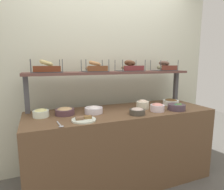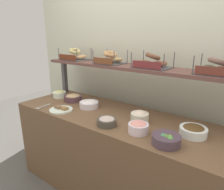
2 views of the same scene
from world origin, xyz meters
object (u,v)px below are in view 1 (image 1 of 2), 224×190
at_px(serving_spoon_near_plate, 60,125).
at_px(bagel_basket_sesame, 95,68).
at_px(bowl_cream_cheese, 94,110).
at_px(bagel_basket_cinnamon_raisin, 130,67).
at_px(bowl_tuna_salad, 137,111).
at_px(bowl_veggie_mix, 177,107).
at_px(bowl_lox_spread, 157,107).
at_px(bowl_chocolate_spread, 171,102).
at_px(bowl_egg_salad, 41,113).
at_px(bagel_basket_plain, 46,68).
at_px(bowl_potato_salad, 142,104).
at_px(bowl_hummus, 65,111).
at_px(serving_plate_white, 84,119).
at_px(bagel_basket_poppy, 164,67).

distance_m(serving_spoon_near_plate, bagel_basket_sesame, 0.86).
distance_m(bowl_cream_cheese, bagel_basket_cinnamon_raisin, 0.75).
bearing_deg(bowl_tuna_salad, bowl_cream_cheese, 151.23).
xyz_separation_m(bowl_veggie_mix, bowl_lox_spread, (-0.24, 0.04, 0.01)).
bearing_deg(bagel_basket_sesame, bagel_basket_cinnamon_raisin, 1.95).
xyz_separation_m(bowl_lox_spread, bowl_tuna_salad, (-0.27, -0.04, -0.01)).
xyz_separation_m(bowl_chocolate_spread, serving_spoon_near_plate, (-1.41, -0.32, -0.03)).
distance_m(bowl_egg_salad, bowl_chocolate_spread, 1.56).
bearing_deg(bowl_cream_cheese, bagel_basket_plain, 150.37).
relative_size(serving_spoon_near_plate, bagel_basket_plain, 0.56).
bearing_deg(bowl_potato_salad, bowl_cream_cheese, 179.14).
distance_m(bowl_hummus, bagel_basket_plain, 0.50).
bearing_deg(bagel_basket_plain, bowl_hummus, -53.22).
bearing_deg(bowl_veggie_mix, bagel_basket_cinnamon_raisin, 127.40).
bearing_deg(serving_plate_white, bagel_basket_poppy, 21.23).
distance_m(bowl_veggie_mix, bowl_tuna_salad, 0.51).
bearing_deg(serving_plate_white, bagel_basket_sesame, 61.54).
bearing_deg(bowl_hummus, bowl_veggie_mix, -12.76).
xyz_separation_m(bowl_potato_salad, bowl_chocolate_spread, (0.43, 0.03, -0.01)).
bearing_deg(serving_plate_white, bowl_tuna_salad, 0.48).
xyz_separation_m(bowl_potato_salad, bagel_basket_poppy, (0.48, 0.26, 0.42)).
height_order(bagel_basket_sesame, bagel_basket_poppy, same).
bearing_deg(bagel_basket_cinnamon_raisin, bagel_basket_sesame, -178.05).
bearing_deg(bowl_cream_cheese, bowl_lox_spread, -15.18).
height_order(bowl_lox_spread, bowl_chocolate_spread, bowl_lox_spread).
distance_m(bagel_basket_cinnamon_raisin, bagel_basket_poppy, 0.52).
height_order(bowl_tuna_salad, serving_spoon_near_plate, bowl_tuna_salad).
bearing_deg(bowl_hummus, bagel_basket_cinnamon_raisin, 13.28).
distance_m(bowl_potato_salad, bowl_tuna_salad, 0.29).
relative_size(serving_plate_white, bagel_basket_sesame, 0.81).
bearing_deg(bowl_potato_salad, bowl_egg_salad, 176.80).
xyz_separation_m(serving_plate_white, bagel_basket_cinnamon_raisin, (0.72, 0.48, 0.47)).
bearing_deg(bowl_potato_salad, serving_spoon_near_plate, -163.38).
xyz_separation_m(bowl_hummus, bagel_basket_sesame, (0.38, 0.18, 0.44)).
distance_m(bowl_cream_cheese, bagel_basket_sesame, 0.51).
bearing_deg(bowl_cream_cheese, serving_spoon_near_plate, -141.96).
xyz_separation_m(bowl_chocolate_spread, bowl_tuna_salad, (-0.62, -0.24, -0.00)).
distance_m(bowl_cream_cheese, bagel_basket_plain, 0.67).
relative_size(bowl_potato_salad, bowl_hummus, 0.76).
relative_size(bowl_tuna_salad, serving_plate_white, 0.73).
bearing_deg(serving_spoon_near_plate, bowl_hummus, 75.73).
bearing_deg(bagel_basket_poppy, bowl_potato_salad, -151.33).
relative_size(bowl_tuna_salad, bagel_basket_sesame, 0.59).
bearing_deg(bowl_hummus, serving_plate_white, -64.83).
bearing_deg(bagel_basket_cinnamon_raisin, bowl_tuna_salad, -107.35).
relative_size(bowl_lox_spread, bowl_egg_salad, 1.01).
height_order(bowl_potato_salad, bowl_lox_spread, bowl_potato_salad).
xyz_separation_m(bowl_potato_salad, serving_spoon_near_plate, (-0.98, -0.29, -0.05)).
xyz_separation_m(bowl_egg_salad, bagel_basket_plain, (0.08, 0.20, 0.43)).
relative_size(bowl_chocolate_spread, bowl_tuna_salad, 1.20).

